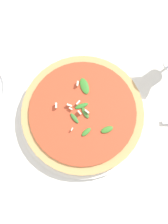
% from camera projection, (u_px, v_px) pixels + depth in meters
% --- Properties ---
extents(ground_plane, '(6.00, 6.00, 0.00)m').
position_uv_depth(ground_plane, '(84.00, 120.00, 0.74)').
color(ground_plane, silver).
extents(pizza_arugula_main, '(0.36, 0.36, 0.05)m').
position_uv_depth(pizza_arugula_main, '(84.00, 113.00, 0.72)').
color(pizza_arugula_main, white).
rests_on(pizza_arugula_main, ground_plane).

